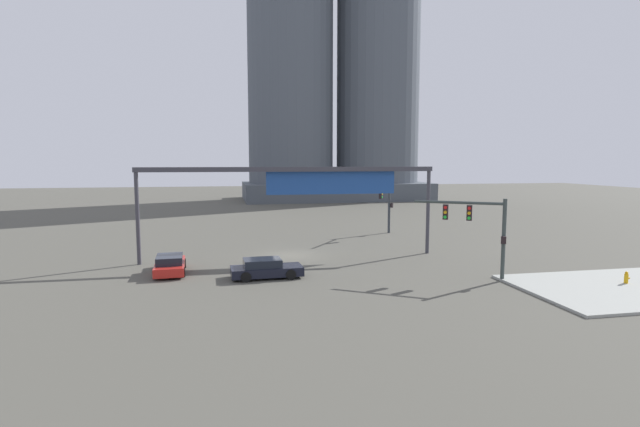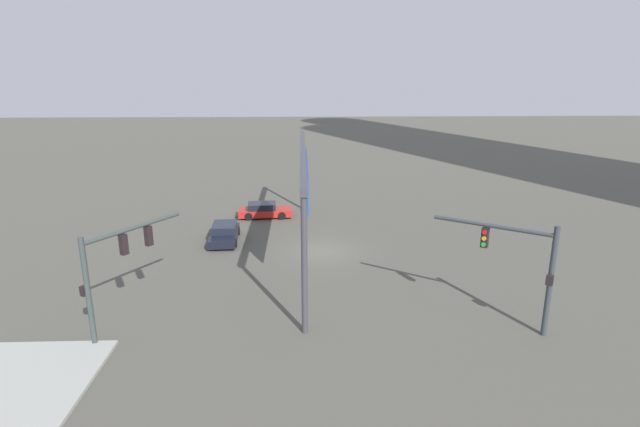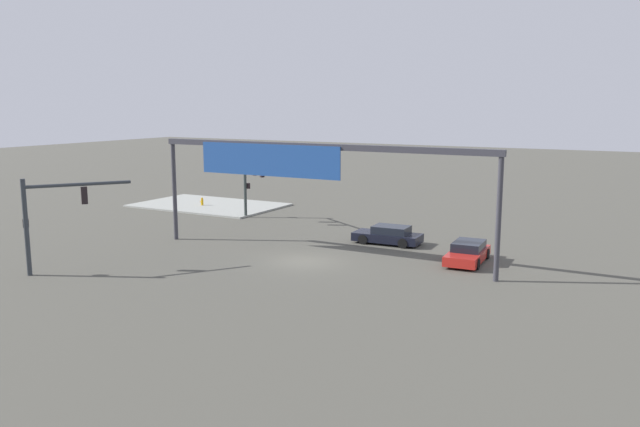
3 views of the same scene
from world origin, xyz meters
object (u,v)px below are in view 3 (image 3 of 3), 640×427
object	(u,v)px
traffic_signal_near_corner	(252,176)
traffic_signal_opposite_side	(50,210)
sedan_car_approaching	(388,235)
sedan_car_waiting_far	(468,253)
fire_hydrant_on_curb	(202,202)

from	to	relation	value
traffic_signal_near_corner	traffic_signal_opposite_side	distance (m)	18.47
traffic_signal_opposite_side	sedan_car_approaching	distance (m)	20.61
traffic_signal_near_corner	sedan_car_approaching	xyz separation A→B (m)	(-12.85, 2.89, -2.93)
sedan_car_approaching	sedan_car_waiting_far	distance (m)	6.47
sedan_car_waiting_far	traffic_signal_opposite_side	bearing A→B (deg)	-58.79
traffic_signal_near_corner	sedan_car_waiting_far	xyz separation A→B (m)	(-18.85, 5.31, -2.93)
traffic_signal_opposite_side	sedan_car_waiting_far	size ratio (longest dim) A/B	1.17
traffic_signal_opposite_side	fire_hydrant_on_curb	distance (m)	23.07
traffic_signal_near_corner	fire_hydrant_on_curb	bearing A→B (deg)	-170.03
traffic_signal_near_corner	traffic_signal_opposite_side	xyz separation A→B (m)	(0.33, 18.46, -0.01)
sedan_car_approaching	fire_hydrant_on_curb	distance (m)	21.43
sedan_car_waiting_far	fire_hydrant_on_curb	distance (m)	27.88
traffic_signal_opposite_side	fire_hydrant_on_curb	size ratio (longest dim) A/B	7.37
traffic_signal_near_corner	traffic_signal_opposite_side	size ratio (longest dim) A/B	0.96
traffic_signal_near_corner	traffic_signal_opposite_side	world-z (taller)	traffic_signal_opposite_side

